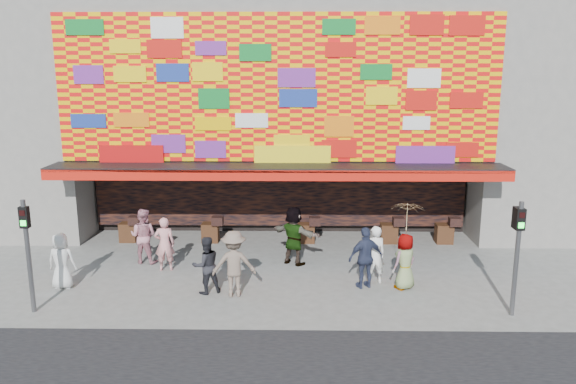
% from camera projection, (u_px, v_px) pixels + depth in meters
% --- Properties ---
extents(ground, '(90.00, 90.00, 0.00)m').
position_uv_depth(ground, '(274.00, 291.00, 16.01)').
color(ground, slate).
rests_on(ground, ground).
extents(shop_building, '(15.20, 9.40, 10.00)m').
position_uv_depth(shop_building, '(281.00, 93.00, 22.86)').
color(shop_building, gray).
rests_on(shop_building, ground).
extents(signal_left, '(0.22, 0.20, 3.00)m').
position_uv_depth(signal_left, '(27.00, 243.00, 14.24)').
color(signal_left, '#59595B').
rests_on(signal_left, ground).
extents(signal_right, '(0.22, 0.20, 3.00)m').
position_uv_depth(signal_right, '(518.00, 246.00, 14.05)').
color(signal_right, '#59595B').
rests_on(signal_right, ground).
extents(ped_a, '(0.83, 0.56, 1.63)m').
position_uv_depth(ped_a, '(62.00, 261.00, 16.06)').
color(ped_a, silver).
rests_on(ped_a, ground).
extents(ped_b, '(0.68, 0.50, 1.71)m').
position_uv_depth(ped_b, '(165.00, 244.00, 17.48)').
color(ped_b, pink).
rests_on(ped_b, ground).
extents(ped_c, '(0.99, 0.91, 1.64)m').
position_uv_depth(ped_c, '(206.00, 265.00, 15.70)').
color(ped_c, '#232328').
rests_on(ped_c, ground).
extents(ped_d, '(1.27, 0.82, 1.87)m').
position_uv_depth(ped_d, '(234.00, 264.00, 15.48)').
color(ped_d, '#7B6859').
rests_on(ped_d, ground).
extents(ped_e, '(1.14, 0.78, 1.80)m').
position_uv_depth(ped_e, '(366.00, 258.00, 16.08)').
color(ped_e, '#2C334E').
rests_on(ped_e, ground).
extents(ped_f, '(1.79, 1.45, 1.91)m').
position_uv_depth(ped_f, '(294.00, 235.00, 18.02)').
color(ped_f, gray).
rests_on(ped_f, ground).
extents(ped_g, '(0.95, 0.88, 1.63)m').
position_uv_depth(ped_g, '(405.00, 262.00, 16.01)').
color(ped_g, gray).
rests_on(ped_g, ground).
extents(ped_h, '(0.68, 0.50, 1.74)m').
position_uv_depth(ped_h, '(375.00, 255.00, 16.44)').
color(ped_h, white).
rests_on(ped_h, ground).
extents(ped_i, '(0.98, 0.82, 1.81)m').
position_uv_depth(ped_i, '(143.00, 236.00, 18.16)').
color(ped_i, '#C47E8D').
rests_on(ped_i, ground).
extents(parasol, '(1.00, 1.02, 1.79)m').
position_uv_depth(parasol, '(407.00, 217.00, 15.73)').
color(parasol, '#FFD7A0').
rests_on(parasol, ground).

